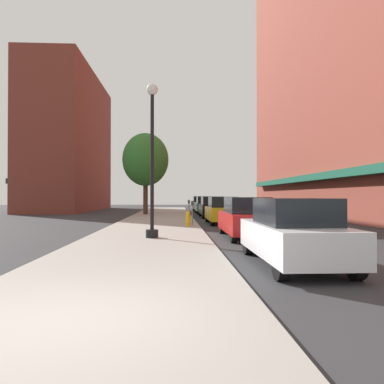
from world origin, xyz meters
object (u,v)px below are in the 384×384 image
(car_red, at_px, (246,218))
(parking_meter_far, at_px, (192,210))
(car_black, at_px, (212,207))
(fire_hydrant, at_px, (188,219))
(car_silver, at_px, (200,204))
(tree_near, at_px, (146,160))
(car_yellow, at_px, (222,211))
(lamppost, at_px, (152,157))
(car_white, at_px, (293,233))
(parking_meter_near, at_px, (189,207))
(car_green, at_px, (205,205))

(car_red, bearing_deg, parking_meter_far, 108.49)
(car_red, xyz_separation_m, car_black, (0.00, 13.51, 0.00))
(fire_hydrant, bearing_deg, car_silver, 84.27)
(tree_near, xyz_separation_m, car_yellow, (5.46, -9.25, -4.03))
(lamppost, distance_m, tree_near, 17.43)
(fire_hydrant, distance_m, car_white, 10.21)
(parking_meter_near, relative_size, car_red, 0.30)
(car_silver, bearing_deg, car_white, -89.04)
(car_black, height_order, car_silver, same)
(fire_hydrant, xyz_separation_m, car_green, (2.22, 15.26, 0.29))
(car_white, bearing_deg, parking_meter_near, 96.94)
(parking_meter_far, height_order, tree_near, tree_near)
(lamppost, bearing_deg, fire_hydrant, 72.65)
(car_yellow, bearing_deg, tree_near, 121.42)
(parking_meter_near, xyz_separation_m, car_silver, (1.95, 16.46, -0.14))
(tree_near, bearing_deg, parking_meter_near, -61.96)
(fire_hydrant, distance_m, car_green, 15.43)
(car_red, relative_size, car_green, 1.00)
(car_black, bearing_deg, car_yellow, -90.93)
(parking_meter_near, height_order, car_white, car_white)
(parking_meter_far, distance_m, tree_near, 12.41)
(car_silver, bearing_deg, car_green, -89.04)
(parking_meter_near, relative_size, tree_near, 0.19)
(parking_meter_near, xyz_separation_m, parking_meter_far, (0.00, -4.67, 0.00))
(fire_hydrant, relative_size, car_yellow, 0.18)
(car_white, bearing_deg, car_green, 89.83)
(tree_near, distance_m, car_black, 7.41)
(tree_near, distance_m, car_red, 17.84)
(parking_meter_far, bearing_deg, fire_hydrant, -105.03)
(fire_hydrant, xyz_separation_m, car_yellow, (2.22, 3.02, 0.29))
(car_white, relative_size, car_black, 1.00)
(lamppost, relative_size, parking_meter_near, 4.50)
(car_silver, bearing_deg, tree_near, -117.95)
(car_red, bearing_deg, car_black, 88.12)
(car_yellow, xyz_separation_m, car_green, (0.00, 12.25, 0.00))
(car_yellow, xyz_separation_m, car_black, (0.00, 6.26, 0.00))
(parking_meter_far, relative_size, car_yellow, 0.30)
(car_white, bearing_deg, lamppost, 127.25)
(tree_near, height_order, car_silver, tree_near)
(car_green, bearing_deg, parking_meter_far, -98.50)
(parking_meter_far, xyz_separation_m, car_green, (1.95, 14.25, -0.14))
(parking_meter_near, relative_size, car_silver, 0.30)
(car_white, height_order, car_silver, same)
(parking_meter_near, bearing_deg, car_red, -78.88)
(fire_hydrant, relative_size, car_silver, 0.18)
(tree_near, bearing_deg, car_green, 28.80)
(parking_meter_far, relative_size, car_red, 0.30)
(lamppost, relative_size, fire_hydrant, 7.47)
(car_white, bearing_deg, parking_meter_far, 99.90)
(car_black, distance_m, car_silver, 12.87)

